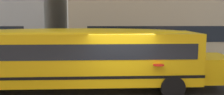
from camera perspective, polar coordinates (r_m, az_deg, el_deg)
sidewalk_far at (r=15.64m, az=0.86°, el=-4.31°), size 120.00×3.00×0.01m
school_bus at (r=10.27m, az=-7.66°, el=-1.63°), size 11.95×2.84×2.66m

